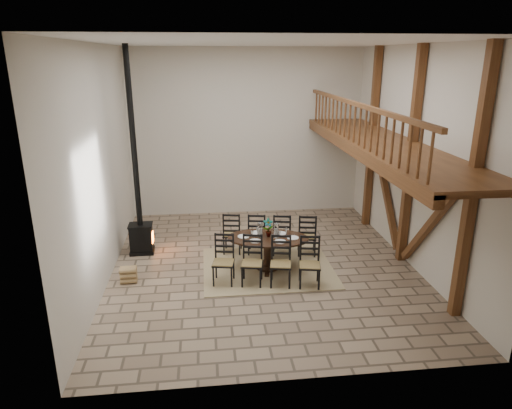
{
  "coord_description": "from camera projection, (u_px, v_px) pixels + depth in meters",
  "views": [
    {
      "loc": [
        -1.3,
        -9.72,
        4.74
      ],
      "look_at": [
        -0.13,
        0.4,
        1.41
      ],
      "focal_mm": 32.0,
      "sensor_mm": 36.0,
      "label": 1
    }
  ],
  "objects": [
    {
      "name": "rug",
      "position": [
        268.0,
        267.0,
        10.71
      ],
      "size": [
        3.0,
        2.5,
        0.02
      ],
      "primitive_type": "cube",
      "color": "tan",
      "rests_on": "ground"
    },
    {
      "name": "ground",
      "position": [
        263.0,
        266.0,
        10.8
      ],
      "size": [
        8.0,
        8.0,
        0.0
      ],
      "primitive_type": "plane",
      "color": "gray",
      "rests_on": "ground"
    },
    {
      "name": "dining_table",
      "position": [
        268.0,
        253.0,
        10.59
      ],
      "size": [
        2.65,
        2.47,
        1.2
      ],
      "rotation": [
        0.0,
        0.0,
        -0.18
      ],
      "color": "black",
      "rests_on": "ground"
    },
    {
      "name": "log_basket",
      "position": [
        141.0,
        245.0,
        11.56
      ],
      "size": [
        0.47,
        0.47,
        0.39
      ],
      "rotation": [
        0.0,
        0.0,
        -0.41
      ],
      "color": "brown",
      "rests_on": "ground"
    },
    {
      "name": "wood_stove",
      "position": [
        139.0,
        210.0,
        11.18
      ],
      "size": [
        0.59,
        0.46,
        5.0
      ],
      "rotation": [
        0.0,
        0.0,
        0.01
      ],
      "color": "black",
      "rests_on": "ground"
    },
    {
      "name": "log_stack",
      "position": [
        129.0,
        275.0,
        9.96
      ],
      "size": [
        0.36,
        0.26,
        0.37
      ],
      "rotation": [
        0.0,
        0.0,
        0.03
      ],
      "color": "#9D7D58",
      "rests_on": "ground"
    },
    {
      "name": "room_shell",
      "position": [
        318.0,
        138.0,
        9.99
      ],
      "size": [
        7.02,
        8.02,
        5.01
      ],
      "color": "beige",
      "rests_on": "ground"
    }
  ]
}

